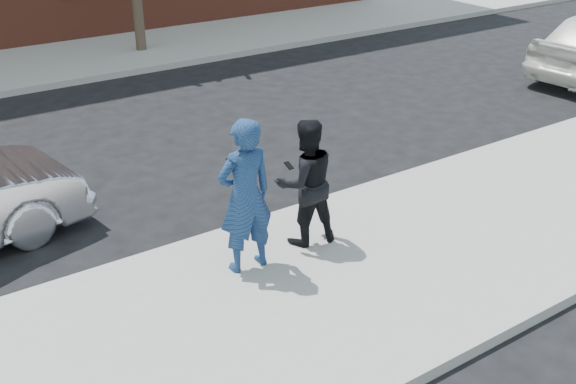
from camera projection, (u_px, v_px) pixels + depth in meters
ground at (154, 347)px, 7.09m from camera, size 100.00×100.00×0.00m
near_sidewalk at (163, 354)px, 6.87m from camera, size 50.00×3.50×0.15m
near_curb at (101, 273)px, 8.20m from camera, size 50.00×0.10×0.15m
man_hoodie at (245, 196)px, 7.77m from camera, size 0.70×0.52×1.92m
man_peacoat at (306, 182)px, 8.39m from camera, size 0.91×0.77×1.67m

